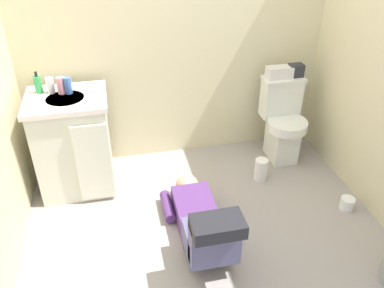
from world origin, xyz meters
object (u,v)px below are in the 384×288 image
Objects in this scene: bottle_clear at (50,85)px; bottle_pink at (61,86)px; vanity_cabinet at (74,143)px; soap_dispenser at (38,84)px; toiletry_bag at (296,70)px; paper_towel_roll at (261,170)px; toilet at (282,121)px; person_plumber at (201,222)px; tissue_box at (279,72)px; bottle_blue at (68,85)px; toilet_paper_roll at (347,203)px; faucet at (65,83)px.

bottle_clear is 0.08m from bottle_pink.
soap_dispenser is (-0.19, 0.13, 0.47)m from vanity_cabinet.
toiletry_bag is 0.62× the size of paper_towel_roll.
toilet is 1.34m from person_plumber.
paper_towel_roll is (1.61, -0.35, -0.78)m from bottle_clear.
tissue_box is 1.77× the size of toiletry_bag.
bottle_pink is at bearing -18.61° from soap_dispenser.
bottle_pink reaches higher than bottle_blue.
bottle_clear is (-1.91, 0.03, 0.51)m from toilet.
toilet_paper_roll is at bearing -21.59° from soap_dispenser.
tissue_box is (0.92, 1.00, 0.62)m from person_plumber.
bottle_pink is (-1.94, -0.09, 0.08)m from toiletry_bag.
tissue_box is at bearing 0.40° from faucet.
toiletry_bag is (0.11, 0.09, 0.44)m from toilet.
vanity_cabinet is 6.71× the size of bottle_clear.
faucet reaches higher than toilet_paper_roll.
person_plumber is 4.84× the size of tissue_box.
faucet is at bearing 71.97° from bottle_pink.
toilet_paper_roll is (1.19, 0.08, -0.13)m from person_plumber.
tissue_box is 0.15m from toiletry_bag.
vanity_cabinet is 8.20× the size of faucet.
faucet is 0.81× the size of toiletry_bag.
bottle_blue reaches higher than bottle_clear.
toilet_paper_roll is at bearing -22.24° from bottle_blue.
paper_towel_roll is 0.73m from toilet_paper_roll.
person_plumber is 5.32× the size of paper_towel_roll.
soap_dispenser is 1.91m from paper_towel_roll.
toilet is 0.91m from toilet_paper_roll.
soap_dispenser is at bearing -179.12° from toiletry_bag.
soap_dispenser reaches higher than toilet.
faucet is at bearing 156.13° from toilet_paper_roll.
bottle_pink reaches higher than vanity_cabinet.
faucet is at bearing 165.28° from paper_towel_roll.
toiletry_bag reaches higher than tissue_box.
soap_dispenser is at bearing 137.03° from person_plumber.
soap_dispenser reaches higher than toilet_paper_roll.
toilet reaches higher than person_plumber.
person_plumber is at bearing -44.77° from bottle_clear.
toiletry_bag is at bearing 0.00° from tissue_box.
paper_towel_roll is at bearing 136.17° from toilet_paper_roll.
soap_dispenser is at bearing 163.97° from bottle_clear.
faucet is 0.60× the size of soap_dispenser.
bottle_blue reaches higher than toilet.
toilet is at bearing 43.20° from person_plumber.
bottle_blue reaches higher than tissue_box.
toilet_paper_roll is at bearing -73.53° from tissue_box.
faucet is at bearing -179.60° from tissue_box.
soap_dispenser is at bearing -173.99° from faucet.
bottle_pink reaches higher than toilet.
toilet is at bearing 0.06° from bottle_blue.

